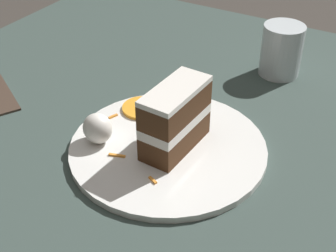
# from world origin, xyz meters

# --- Properties ---
(ground_plane) EXTENTS (6.00, 6.00, 0.00)m
(ground_plane) POSITION_xyz_m (0.00, 0.00, 0.00)
(ground_plane) COLOR #38332D
(ground_plane) RESTS_ON ground
(dining_table) EXTENTS (1.03, 1.18, 0.03)m
(dining_table) POSITION_xyz_m (0.00, 0.00, 0.01)
(dining_table) COLOR #384742
(dining_table) RESTS_ON ground
(plate) EXTENTS (0.30, 0.30, 0.01)m
(plate) POSITION_xyz_m (-0.05, -0.03, 0.03)
(plate) COLOR white
(plate) RESTS_ON dining_table
(cake_slice) EXTENTS (0.06, 0.12, 0.10)m
(cake_slice) POSITION_xyz_m (-0.06, -0.03, 0.09)
(cake_slice) COLOR #4C2D19
(cake_slice) RESTS_ON plate
(cream_dollop) EXTENTS (0.05, 0.04, 0.05)m
(cream_dollop) POSITION_xyz_m (0.05, 0.02, 0.06)
(cream_dollop) COLOR white
(cream_dollop) RESTS_ON plate
(orange_garnish) EXTENTS (0.07, 0.07, 0.01)m
(orange_garnish) POSITION_xyz_m (0.04, -0.09, 0.04)
(orange_garnish) COLOR orange
(orange_garnish) RESTS_ON plate
(carrot_shreds_scatter) EXTENTS (0.15, 0.19, 0.00)m
(carrot_shreds_scatter) POSITION_xyz_m (-0.00, -0.03, 0.04)
(carrot_shreds_scatter) COLOR orange
(carrot_shreds_scatter) RESTS_ON plate
(drinking_glass) EXTENTS (0.08, 0.08, 0.10)m
(drinking_glass) POSITION_xyz_m (-0.12, -0.35, 0.07)
(drinking_glass) COLOR silver
(drinking_glass) RESTS_ON dining_table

